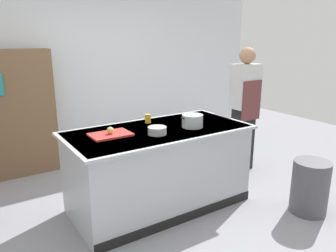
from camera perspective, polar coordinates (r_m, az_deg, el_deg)
ground_plane at (r=3.85m, az=-1.53°, el=-13.54°), size 10.00×10.00×0.00m
back_wall at (r=5.28m, az=-13.94°, el=11.05°), size 6.40×0.12×3.00m
counter_island at (r=3.64m, az=-1.58°, el=-7.12°), size 1.98×0.98×0.90m
cutting_board at (r=3.32m, az=-9.99°, el=-1.48°), size 0.40×0.28×0.02m
onion at (r=3.30m, az=-10.02°, el=-0.76°), size 0.07×0.07×0.07m
stock_pot at (r=3.57m, az=4.26°, el=0.90°), size 0.29×0.23×0.14m
mixing_bowl at (r=3.31m, az=-1.91°, el=-0.80°), size 0.19×0.19×0.08m
juice_cup at (r=3.75m, az=-3.53°, el=1.31°), size 0.07×0.07×0.10m
trash_bin at (r=3.89m, az=23.48°, el=-9.72°), size 0.39×0.39×0.58m
person_chef at (r=4.66m, az=13.16°, el=3.26°), size 0.38×0.25×1.72m
bookshelf at (r=4.81m, az=-25.60°, el=1.77°), size 1.10×0.31×1.70m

